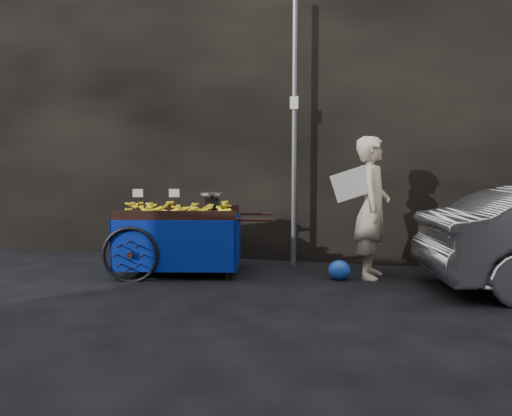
# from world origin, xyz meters

# --- Properties ---
(ground) EXTENTS (80.00, 80.00, 0.00)m
(ground) POSITION_xyz_m (0.00, 0.00, 0.00)
(ground) COLOR black
(ground) RESTS_ON ground
(building_wall) EXTENTS (13.50, 2.00, 5.00)m
(building_wall) POSITION_xyz_m (0.39, 2.60, 2.50)
(building_wall) COLOR black
(building_wall) RESTS_ON ground
(street_pole) EXTENTS (0.12, 0.10, 4.00)m
(street_pole) POSITION_xyz_m (0.30, 1.30, 2.01)
(street_pole) COLOR slate
(street_pole) RESTS_ON ground
(banana_cart) EXTENTS (2.36, 1.40, 1.20)m
(banana_cart) POSITION_xyz_m (-1.20, 0.39, 0.74)
(banana_cart) COLOR black
(banana_cart) RESTS_ON ground
(vendor) EXTENTS (0.80, 0.73, 1.87)m
(vendor) POSITION_xyz_m (1.43, 0.72, 0.94)
(vendor) COLOR beige
(vendor) RESTS_ON ground
(plastic_bag) EXTENTS (0.29, 0.23, 0.26)m
(plastic_bag) POSITION_xyz_m (1.03, 0.47, 0.13)
(plastic_bag) COLOR blue
(plastic_bag) RESTS_ON ground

